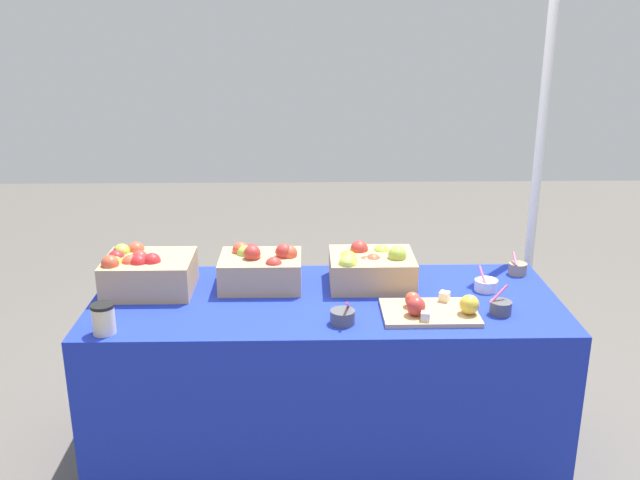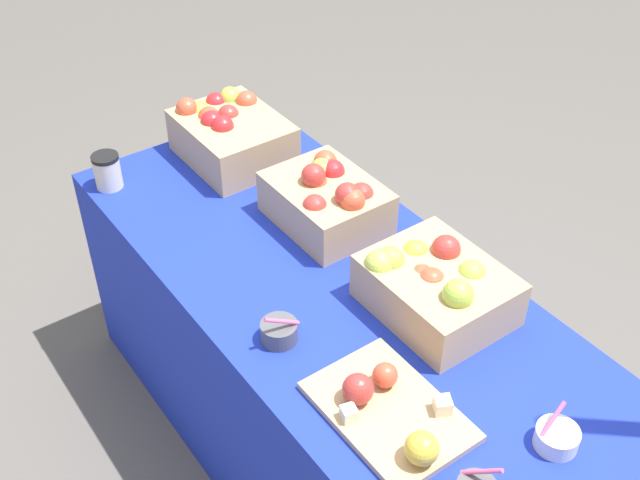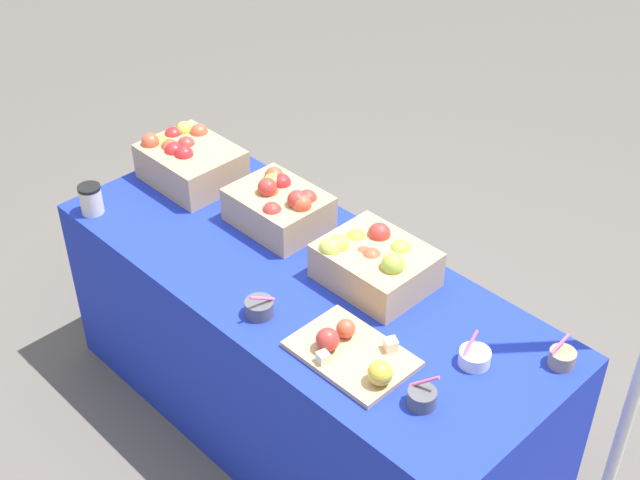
# 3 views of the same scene
# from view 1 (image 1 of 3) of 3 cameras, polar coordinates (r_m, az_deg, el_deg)

# --- Properties ---
(ground_plane) EXTENTS (10.00, 10.00, 0.00)m
(ground_plane) POSITION_cam_1_polar(r_m,az_deg,el_deg) (3.26, 0.43, -16.74)
(ground_plane) COLOR #56514C
(table) EXTENTS (1.90, 0.76, 0.74)m
(table) POSITION_cam_1_polar(r_m,az_deg,el_deg) (3.06, 0.44, -11.08)
(table) COLOR #192DB7
(table) RESTS_ON ground_plane
(apple_crate_left) EXTENTS (0.36, 0.29, 0.19)m
(apple_crate_left) POSITION_cam_1_polar(r_m,az_deg,el_deg) (3.03, -13.85, -2.46)
(apple_crate_left) COLOR tan
(apple_crate_left) RESTS_ON table
(apple_crate_middle) EXTENTS (0.34, 0.26, 0.19)m
(apple_crate_middle) POSITION_cam_1_polar(r_m,az_deg,el_deg) (3.01, -4.74, -2.23)
(apple_crate_middle) COLOR tan
(apple_crate_middle) RESTS_ON table
(apple_crate_right) EXTENTS (0.35, 0.29, 0.18)m
(apple_crate_right) POSITION_cam_1_polar(r_m,az_deg,el_deg) (3.02, 4.06, -2.22)
(apple_crate_right) COLOR tan
(apple_crate_right) RESTS_ON table
(cutting_board_front) EXTENTS (0.37, 0.25, 0.09)m
(cutting_board_front) POSITION_cam_1_polar(r_m,az_deg,el_deg) (2.77, 9.03, -5.51)
(cutting_board_front) COLOR tan
(cutting_board_front) RESTS_ON table
(sample_bowl_near) EXTENTS (0.09, 0.08, 0.11)m
(sample_bowl_near) POSITION_cam_1_polar(r_m,az_deg,el_deg) (2.83, 14.32, -5.27)
(sample_bowl_near) COLOR #4C4C51
(sample_bowl_near) RESTS_ON table
(sample_bowl_mid) EXTENTS (0.10, 0.10, 0.10)m
(sample_bowl_mid) POSITION_cam_1_polar(r_m,az_deg,el_deg) (3.05, 13.20, -3.52)
(sample_bowl_mid) COLOR silver
(sample_bowl_mid) RESTS_ON table
(sample_bowl_far) EXTENTS (0.09, 0.10, 0.11)m
(sample_bowl_far) POSITION_cam_1_polar(r_m,az_deg,el_deg) (2.67, 1.83, -6.18)
(sample_bowl_far) COLOR #4C4C51
(sample_bowl_far) RESTS_ON table
(sample_bowl_extra) EXTENTS (0.08, 0.08, 0.09)m
(sample_bowl_extra) POSITION_cam_1_polar(r_m,az_deg,el_deg) (3.26, 15.60, -2.22)
(sample_bowl_extra) COLOR gray
(sample_bowl_extra) RESTS_ON table
(coffee_cup) EXTENTS (0.09, 0.09, 0.11)m
(coffee_cup) POSITION_cam_1_polar(r_m,az_deg,el_deg) (2.70, -17.02, -6.08)
(coffee_cup) COLOR beige
(coffee_cup) RESTS_ON table
(tent_pole) EXTENTS (0.04, 0.04, 2.16)m
(tent_pole) POSITION_cam_1_polar(r_m,az_deg,el_deg) (3.47, 16.97, 4.32)
(tent_pole) COLOR white
(tent_pole) RESTS_ON ground_plane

